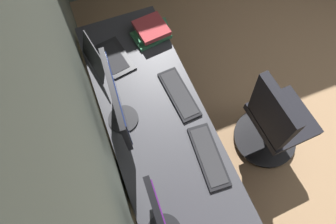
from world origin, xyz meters
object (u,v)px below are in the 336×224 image
Objects in this scene: keyboard_main at (179,94)px; book_stack_near at (152,31)px; office_chair at (274,123)px; monitor_secondary at (118,102)px; keyboard_spare at (209,156)px; laptop_leftmost at (106,58)px; drawer_pedestal at (168,172)px.

book_stack_near reaches higher than keyboard_main.
office_chair reaches higher than book_stack_near.
keyboard_main is 0.44× the size of office_chair.
keyboard_main is at bearing -85.09° from monitor_secondary.
keyboard_main is at bearing 0.04° from keyboard_spare.
laptop_leftmost is 0.90× the size of keyboard_main.
monitor_secondary is at bearing 43.31° from keyboard_spare.
monitor_secondary is 1.22× the size of keyboard_main.
laptop_leftmost is (0.49, -0.03, -0.20)m from monitor_secondary.
keyboard_spare is at bearing -109.59° from drawer_pedestal.
book_stack_near is (0.95, -0.24, 0.43)m from drawer_pedestal.
office_chair is at bearing -88.58° from drawer_pedestal.
keyboard_spare is 1.42× the size of book_stack_near.
book_stack_near is at bearing 34.64° from office_chair.
office_chair is (-0.93, -0.64, -0.32)m from book_stack_near.
office_chair is at bearing -145.36° from book_stack_near.
laptop_leftmost is at bearing 10.25° from drawer_pedestal.
office_chair is at bearing -119.49° from keyboard_main.
book_stack_near is at bearing -14.32° from drawer_pedestal.
laptop_leftmost reaches higher than drawer_pedestal.
book_stack_near is (0.56, -0.01, 0.04)m from keyboard_main.
book_stack_near is 0.31× the size of office_chair.
drawer_pedestal is 0.60m from keyboard_main.
drawer_pedestal is 0.89m from office_chair.
drawer_pedestal is 1.62× the size of keyboard_spare.
keyboard_main is (-0.45, -0.39, -0.04)m from laptop_leftmost.
laptop_leftmost is at bearing 105.90° from book_stack_near.
laptop_leftmost is 0.60m from keyboard_main.
drawer_pedestal is 0.72× the size of office_chair.
laptop_leftmost is 1.00m from keyboard_spare.
drawer_pedestal is 2.30× the size of book_stack_near.
office_chair is at bearing -128.24° from laptop_leftmost.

